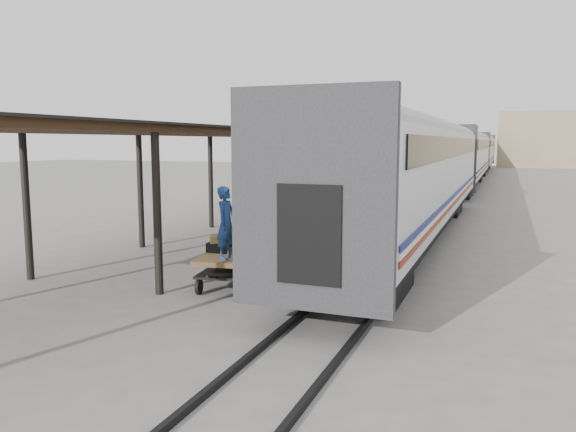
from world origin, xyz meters
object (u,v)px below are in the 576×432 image
Objects in this scene: porter at (226,223)px; pedestrian at (312,196)px; baggage_cart at (230,261)px; luggage_tug at (346,197)px.

porter is 15.59m from pedestrian.
pedestrian is at bearing 90.42° from baggage_cart.
luggage_tug is 4.12m from pedestrian.
luggage_tug is at bearing 85.96° from baggage_cart.
luggage_tug reaches higher than baggage_cart.
baggage_cart is 1.46× the size of porter.
luggage_tug is at bearing 8.97° from porter.
porter reaches higher than luggage_tug.
pedestrian reaches higher than baggage_cart.
pedestrian is (-0.72, -4.04, 0.37)m from luggage_tug.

